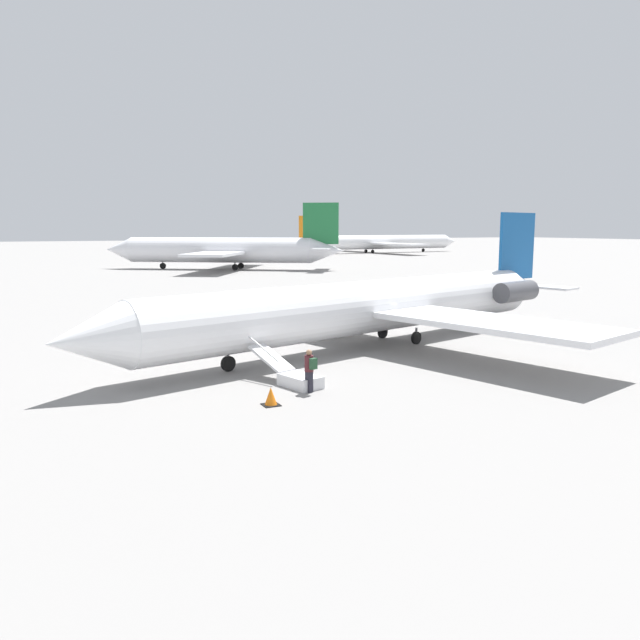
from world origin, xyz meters
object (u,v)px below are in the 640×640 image
(airplane_main, at_px, (379,305))
(airplane_far_left, at_px, (225,250))
(passenger, at_px, (310,368))
(boarding_stairs, at_px, (294,376))
(airplane_taxiing_distant, at_px, (380,242))

(airplane_main, distance_m, airplane_far_left, 66.37)
(airplane_main, xyz_separation_m, passenger, (7.86, 7.63, -1.26))
(passenger, bearing_deg, boarding_stairs, -11.11)
(airplane_taxiing_distant, bearing_deg, boarding_stairs, -125.21)
(airplane_main, height_order, airplane_taxiing_distant, airplane_taxiing_distant)
(airplane_main, relative_size, airplane_taxiing_distant, 0.68)
(airplane_taxiing_distant, relative_size, airplane_far_left, 1.44)
(airplane_far_left, distance_m, passenger, 75.54)
(airplane_far_left, bearing_deg, airplane_main, 113.45)
(airplane_main, bearing_deg, airplane_taxiing_distant, -136.59)
(airplane_far_left, bearing_deg, boarding_stairs, 108.23)
(airplane_taxiing_distant, xyz_separation_m, airplane_far_left, (56.33, 45.92, 0.29))
(airplane_taxiing_distant, bearing_deg, passenger, -124.88)
(airplane_taxiing_distant, bearing_deg, airplane_far_left, -143.23)
(airplane_taxiing_distant, height_order, airplane_far_left, airplane_far_left)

